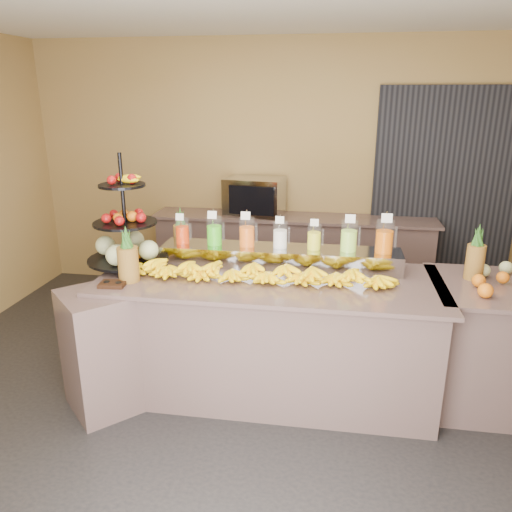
% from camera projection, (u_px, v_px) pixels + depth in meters
% --- Properties ---
extents(ground, '(6.00, 6.00, 0.00)m').
position_uv_depth(ground, '(263.00, 411.00, 3.66)').
color(ground, black).
rests_on(ground, ground).
extents(room_envelope, '(6.04, 5.02, 2.82)m').
position_uv_depth(room_envelope, '(304.00, 140.00, 3.78)').
color(room_envelope, olive).
rests_on(room_envelope, ground).
extents(buffet_counter, '(2.75, 1.25, 0.93)m').
position_uv_depth(buffet_counter, '(253.00, 336.00, 3.78)').
color(buffet_counter, gray).
rests_on(buffet_counter, ground).
extents(right_counter, '(1.08, 0.88, 0.93)m').
position_uv_depth(right_counter, '(502.00, 345.00, 3.63)').
color(right_counter, gray).
rests_on(right_counter, ground).
extents(back_ledge, '(3.10, 0.55, 0.93)m').
position_uv_depth(back_ledge, '(292.00, 256.00, 5.63)').
color(back_ledge, gray).
rests_on(back_ledge, ground).
extents(pitcher_tray, '(1.85, 0.30, 0.15)m').
position_uv_depth(pitcher_tray, '(280.00, 257.00, 3.88)').
color(pitcher_tray, gray).
rests_on(pitcher_tray, buffet_counter).
extents(juice_pitcher_orange_a, '(0.11, 0.11, 0.26)m').
position_uv_depth(juice_pitcher_orange_a, '(182.00, 232.00, 3.95)').
color(juice_pitcher_orange_a, silver).
rests_on(juice_pitcher_orange_a, pitcher_tray).
extents(juice_pitcher_green, '(0.12, 0.13, 0.29)m').
position_uv_depth(juice_pitcher_green, '(214.00, 232.00, 3.91)').
color(juice_pitcher_green, silver).
rests_on(juice_pitcher_green, pitcher_tray).
extents(juice_pitcher_orange_b, '(0.12, 0.13, 0.30)m').
position_uv_depth(juice_pitcher_orange_b, '(247.00, 234.00, 3.87)').
color(juice_pitcher_orange_b, silver).
rests_on(juice_pitcher_orange_b, pitcher_tray).
extents(juice_pitcher_milk, '(0.11, 0.12, 0.27)m').
position_uv_depth(juice_pitcher_milk, '(280.00, 236.00, 3.83)').
color(juice_pitcher_milk, silver).
rests_on(juice_pitcher_milk, pitcher_tray).
extents(juice_pitcher_lemon, '(0.11, 0.11, 0.26)m').
position_uv_depth(juice_pitcher_lemon, '(314.00, 238.00, 3.79)').
color(juice_pitcher_lemon, silver).
rests_on(juice_pitcher_lemon, pitcher_tray).
extents(juice_pitcher_lime, '(0.13, 0.13, 0.31)m').
position_uv_depth(juice_pitcher_lime, '(349.00, 238.00, 3.75)').
color(juice_pitcher_lime, silver).
rests_on(juice_pitcher_lime, pitcher_tray).
extents(juice_pitcher_orange_c, '(0.13, 0.14, 0.32)m').
position_uv_depth(juice_pitcher_orange_c, '(384.00, 238.00, 3.71)').
color(juice_pitcher_orange_c, silver).
rests_on(juice_pitcher_orange_c, pitcher_tray).
extents(banana_heap, '(2.00, 0.18, 0.17)m').
position_uv_depth(banana_heap, '(251.00, 269.00, 3.61)').
color(banana_heap, '#FEEC0C').
rests_on(banana_heap, buffet_counter).
extents(fruit_stand, '(0.72, 0.72, 0.87)m').
position_uv_depth(fruit_stand, '(131.00, 238.00, 3.86)').
color(fruit_stand, black).
rests_on(fruit_stand, buffet_counter).
extents(condiment_caddy, '(0.19, 0.15, 0.03)m').
position_uv_depth(condiment_caddy, '(113.00, 284.00, 3.50)').
color(condiment_caddy, black).
rests_on(condiment_caddy, buffet_counter).
extents(pineapple_left_a, '(0.15, 0.15, 0.41)m').
position_uv_depth(pineapple_left_a, '(128.00, 261.00, 3.55)').
color(pineapple_left_a, brown).
rests_on(pineapple_left_a, buffet_counter).
extents(pineapple_left_b, '(0.13, 0.13, 0.40)m').
position_uv_depth(pineapple_left_b, '(181.00, 236.00, 4.19)').
color(pineapple_left_b, brown).
rests_on(pineapple_left_b, buffet_counter).
extents(right_fruit_pile, '(0.48, 0.46, 0.26)m').
position_uv_depth(right_fruit_pile, '(503.00, 277.00, 3.44)').
color(right_fruit_pile, brown).
rests_on(right_fruit_pile, right_counter).
extents(oven_warmer, '(0.67, 0.51, 0.41)m').
position_uv_depth(oven_warmer, '(255.00, 196.00, 5.48)').
color(oven_warmer, gray).
rests_on(oven_warmer, back_ledge).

